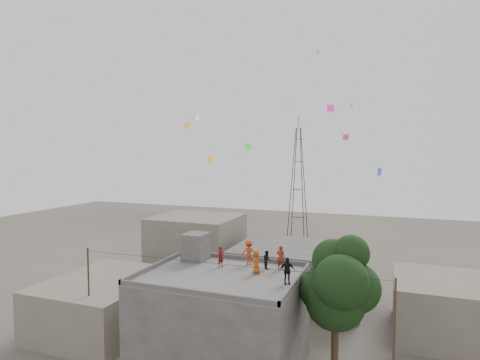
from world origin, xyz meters
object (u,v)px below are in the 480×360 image
object	(u,v)px
stair_head_box	(196,247)
transmission_tower	(298,184)
tree	(339,285)
person_red_adult	(281,258)
person_dark_adult	(287,271)

from	to	relation	value
stair_head_box	transmission_tower	world-z (taller)	transmission_tower
tree	transmission_tower	world-z (taller)	transmission_tower
transmission_tower	person_red_adult	size ratio (longest dim) A/B	12.14
transmission_tower	person_dark_adult	size ratio (longest dim) A/B	12.37
stair_head_box	tree	size ratio (longest dim) A/B	0.22
person_red_adult	stair_head_box	bearing A→B (deg)	0.71
transmission_tower	stair_head_box	bearing A→B (deg)	-88.77
stair_head_box	transmission_tower	bearing A→B (deg)	91.23
tree	transmission_tower	xyz separation A→B (m)	(-11.37, 39.40, 2.97)
transmission_tower	person_red_adult	distance (m)	38.24
tree	transmission_tower	bearing A→B (deg)	106.09
stair_head_box	tree	bearing A→B (deg)	-10.74
transmission_tower	person_dark_adult	xyz separation A→B (m)	(8.40, -40.24, -2.16)
tree	person_red_adult	distance (m)	4.60
stair_head_box	tree	xyz separation A→B (m)	(10.57, -2.00, -1.00)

